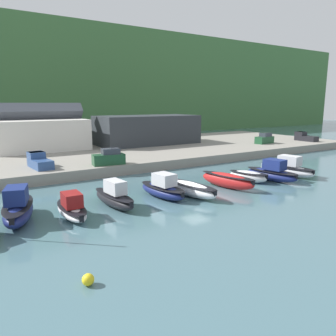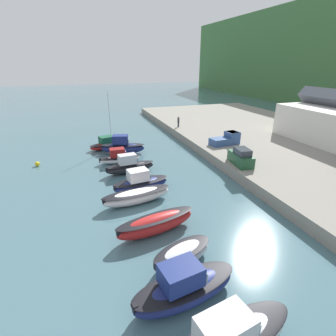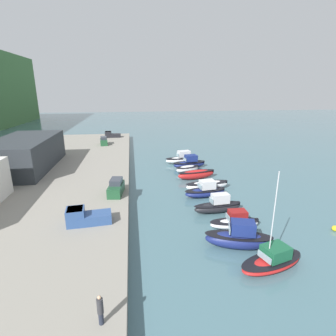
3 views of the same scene
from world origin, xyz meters
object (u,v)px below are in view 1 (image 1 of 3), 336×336
Objects in this scene: moored_boat_3 at (114,197)px; pickup_truck_0 at (39,161)px; moored_boat_6 at (227,180)px; pickup_truck_1 at (305,137)px; moored_boat_5 at (190,189)px; parked_car_1 at (265,139)px; moored_boat_4 at (163,189)px; moored_boat_8 at (272,173)px; moored_boat_1 at (18,209)px; mooring_buoy_0 at (88,280)px; moored_boat_9 at (287,168)px; moored_boat_7 at (248,176)px; parked_car_0 at (109,158)px; moored_boat_2 at (72,208)px.

pickup_truck_0 is (-3.35, 16.29, 1.25)m from moored_boat_3.
moored_boat_6 is 23.82m from pickup_truck_0.
moored_boat_3 is at bearing -163.38° from pickup_truck_1.
parked_car_1 reaches higher than moored_boat_5.
parked_car_1 is 44.19m from pickup_truck_0.
moored_boat_8 is (15.29, -0.92, 0.07)m from moored_boat_4.
parked_car_1 reaches higher than moored_boat_4.
moored_boat_5 is at bearing -62.55° from pickup_truck_0.
moored_boat_1 is at bearing 171.04° from moored_boat_3.
moored_boat_4 is at bearing -161.63° from pickup_truck_1.
moored_boat_4 is 16.85m from mooring_buoy_0.
moored_boat_1 is 0.90× the size of moored_boat_9.
moored_boat_7 is 1.11× the size of pickup_truck_1.
moored_boat_6 reaches higher than moored_boat_7.
parked_car_0 reaches higher than moored_boat_1.
moored_boat_9 is 12.12× the size of mooring_buoy_0.
moored_boat_8 reaches higher than moored_boat_2.
pickup_truck_1 is at bearing 26.27° from mooring_buoy_0.
moored_boat_1 reaches higher than mooring_buoy_0.
moored_boat_3 is 54.69m from pickup_truck_1.
pickup_truck_0 is at bearing 111.01° from moored_boat_4.
parked_car_0 is (-19.44, 13.33, 1.27)m from moored_boat_9.
pickup_truck_1 is (34.27, 16.75, 1.46)m from moored_boat_7.
moored_boat_5 is 5.52m from moored_boat_6.
moored_boat_8 is 29.33m from mooring_buoy_0.
moored_boat_8 reaches higher than moored_boat_7.
parked_car_0 reaches higher than moored_boat_2.
pickup_truck_0 and pickup_truck_1 have the same top height.
parked_car_0 is 0.92× the size of pickup_truck_1.
mooring_buoy_0 is (-58.44, -28.84, -1.86)m from pickup_truck_1.
moored_boat_3 is at bearing -84.61° from pickup_truck_0.
parked_car_1 is (44.95, 19.11, 1.52)m from moored_boat_2.
moored_boat_7 is 38.17m from pickup_truck_1.
parked_car_1 is at bearing 34.92° from moored_boat_8.
moored_boat_7 is at bearing -6.70° from moored_boat_4.
moored_boat_8 is (12.59, 0.13, 0.22)m from moored_boat_5.
moored_boat_8 is 29.47m from pickup_truck_0.
parked_car_1 reaches higher than moored_boat_3.
moored_boat_8 reaches higher than moored_boat_5.
moored_boat_3 is 1.39× the size of pickup_truck_1.
moored_boat_1 is 1.00× the size of moored_boat_8.
moored_boat_1 is at bearing 97.51° from mooring_buoy_0.
moored_boat_9 is (28.57, 0.72, 0.25)m from moored_boat_2.
moored_boat_2 is 16.83m from parked_car_0.
moored_boat_1 is 16.26m from moored_boat_5.
moored_boat_7 is at bearing 3.54° from moored_boat_2.
pickup_truck_1 is (38.35, 17.51, 1.31)m from moored_boat_6.
moored_boat_7 is at bearing 15.43° from moored_boat_1.
moored_boat_4 is 8.23m from moored_boat_6.
moored_boat_8 is at bearing -41.57° from pickup_truck_0.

